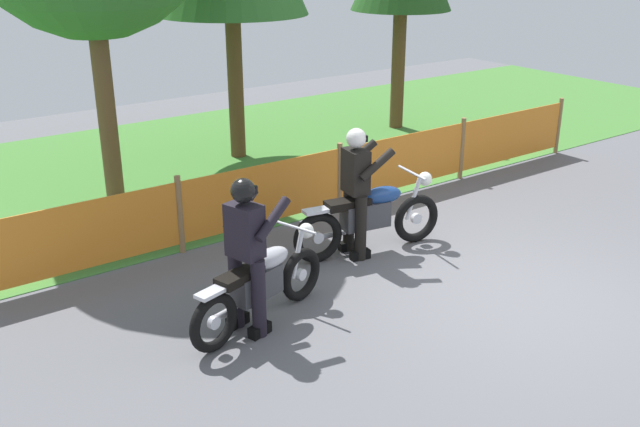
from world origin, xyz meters
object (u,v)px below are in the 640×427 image
motorcycle_lead (370,216)px  rider_trailing (247,250)px  rider_lead (356,188)px  motorcycle_trailing (261,284)px

motorcycle_lead → rider_trailing: size_ratio=1.26×
rider_lead → rider_trailing: 2.25m
motorcycle_trailing → rider_trailing: rider_trailing is taller
motorcycle_lead → rider_lead: size_ratio=1.26×
motorcycle_lead → rider_trailing: 2.47m
motorcycle_trailing → motorcycle_lead: bearing=3.5°
rider_lead → rider_trailing: size_ratio=1.00×
motorcycle_lead → rider_lead: 0.47m
motorcycle_lead → motorcycle_trailing: size_ratio=1.10×
rider_lead → rider_trailing: same height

